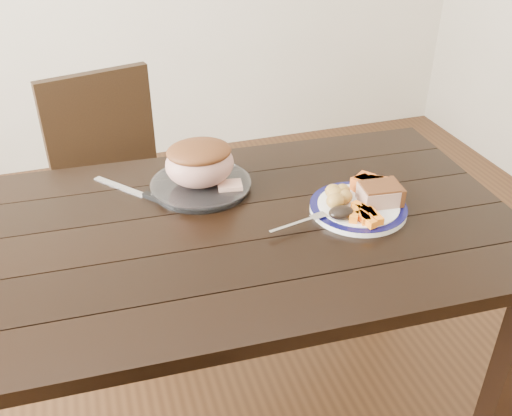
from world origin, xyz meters
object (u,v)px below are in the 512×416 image
object	(u,v)px
chair_far	(117,183)
dinner_plate	(358,208)
roast_joint	(200,164)
serving_platter	(201,186)
pork_slice	(380,195)
dining_table	(227,252)
fork	(302,222)
carving_knife	(150,196)

from	to	relation	value
chair_far	dinner_plate	world-z (taller)	chair_far
chair_far	roast_joint	world-z (taller)	chair_far
serving_platter	pork_slice	bearing A→B (deg)	-30.07
dining_table	pork_slice	bearing A→B (deg)	-6.59
roast_joint	serving_platter	bearing A→B (deg)	0.00
chair_far	fork	size ratio (longest dim) A/B	5.25
chair_far	dinner_plate	distance (m)	1.02
dining_table	dinner_plate	distance (m)	0.39
dining_table	dinner_plate	bearing A→B (deg)	-6.89
dinner_plate	serving_platter	distance (m)	0.47
pork_slice	fork	bearing A→B (deg)	-173.44
pork_slice	carving_knife	bearing A→B (deg)	157.37
pork_slice	dinner_plate	bearing A→B (deg)	175.24
dining_table	carving_knife	world-z (taller)	carving_knife
dinner_plate	roast_joint	size ratio (longest dim) A/B	1.34
chair_far	fork	world-z (taller)	chair_far
dining_table	roast_joint	world-z (taller)	roast_joint
dining_table	serving_platter	xyz separation A→B (m)	(-0.02, 0.21, 0.10)
dining_table	chair_far	world-z (taller)	chair_far
dinner_plate	serving_platter	world-z (taller)	serving_platter
carving_knife	serving_platter	bearing A→B (deg)	53.90
serving_platter	roast_joint	distance (m)	0.07
chair_far	carving_knife	size ratio (longest dim) A/B	3.56
roast_joint	fork	bearing A→B (deg)	-54.07
roast_joint	dinner_plate	bearing A→B (deg)	-33.24
fork	roast_joint	size ratio (longest dim) A/B	0.87
chair_far	fork	distance (m)	0.95
chair_far	roast_joint	bearing A→B (deg)	99.01
roast_joint	dining_table	bearing A→B (deg)	-85.04
pork_slice	serving_platter	bearing A→B (deg)	149.93
fork	roast_joint	bearing A→B (deg)	113.76
pork_slice	carving_knife	distance (m)	0.66
pork_slice	fork	distance (m)	0.25
pork_slice	roast_joint	distance (m)	0.52
fork	chair_far	bearing A→B (deg)	105.87
serving_platter	fork	world-z (taller)	fork
roast_joint	pork_slice	bearing A→B (deg)	-30.07
pork_slice	roast_joint	world-z (taller)	roast_joint
dinner_plate	roast_joint	bearing A→B (deg)	146.76
carving_knife	pork_slice	bearing A→B (deg)	28.10
dining_table	fork	distance (m)	0.24
fork	roast_joint	distance (m)	0.36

